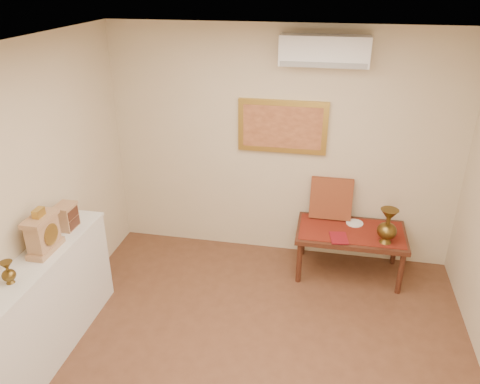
% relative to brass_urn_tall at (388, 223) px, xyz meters
% --- Properties ---
extents(ceiling, '(4.50, 4.50, 0.00)m').
position_rel_brass_urn_tall_xyz_m(ceiling, '(-1.20, -1.70, 1.91)').
color(ceiling, white).
rests_on(ceiling, ground).
extents(wall_back, '(4.00, 0.02, 2.70)m').
position_rel_brass_urn_tall_xyz_m(wall_back, '(-1.20, 0.55, 0.56)').
color(wall_back, beige).
rests_on(wall_back, ground).
extents(brass_urn_small, '(0.11, 0.11, 0.24)m').
position_rel_brass_urn_tall_xyz_m(brass_urn_small, '(-3.02, -1.91, 0.31)').
color(brass_urn_small, brown).
rests_on(brass_urn_small, display_ledge).
extents(table_cloth, '(1.14, 0.59, 0.01)m').
position_rel_brass_urn_tall_xyz_m(table_cloth, '(-0.35, 0.18, -0.24)').
color(table_cloth, maroon).
rests_on(table_cloth, low_table).
extents(brass_urn_tall, '(0.21, 0.21, 0.47)m').
position_rel_brass_urn_tall_xyz_m(brass_urn_tall, '(0.00, 0.00, 0.00)').
color(brass_urn_tall, brown).
rests_on(brass_urn_tall, table_cloth).
extents(plate, '(0.19, 0.19, 0.01)m').
position_rel_brass_urn_tall_xyz_m(plate, '(-0.31, 0.34, -0.23)').
color(plate, white).
rests_on(plate, table_cloth).
extents(menu, '(0.21, 0.27, 0.01)m').
position_rel_brass_urn_tall_xyz_m(menu, '(-0.49, -0.02, -0.23)').
color(menu, maroon).
rests_on(menu, table_cloth).
extents(cushion, '(0.48, 0.20, 0.49)m').
position_rel_brass_urn_tall_xyz_m(cushion, '(-0.60, 0.45, 0.00)').
color(cushion, '#5F1313').
rests_on(cushion, table_cloth).
extents(display_ledge, '(0.37, 2.02, 0.98)m').
position_rel_brass_urn_tall_xyz_m(display_ledge, '(-3.02, -1.70, -0.30)').
color(display_ledge, silver).
rests_on(display_ledge, floor).
extents(mantel_clock, '(0.17, 0.36, 0.41)m').
position_rel_brass_urn_tall_xyz_m(mantel_clock, '(-3.00, -1.45, 0.36)').
color(mantel_clock, tan).
rests_on(mantel_clock, display_ledge).
extents(wooden_chest, '(0.16, 0.21, 0.24)m').
position_rel_brass_urn_tall_xyz_m(wooden_chest, '(-3.03, -1.04, 0.31)').
color(wooden_chest, tan).
rests_on(wooden_chest, display_ledge).
extents(low_table, '(1.20, 0.70, 0.55)m').
position_rel_brass_urn_tall_xyz_m(low_table, '(-0.35, 0.18, -0.31)').
color(low_table, '#452114').
rests_on(low_table, floor).
extents(painting, '(1.00, 0.06, 0.60)m').
position_rel_brass_urn_tall_xyz_m(painting, '(-1.20, 0.53, 0.81)').
color(painting, '#B7933A').
rests_on(painting, wall_back).
extents(ac_unit, '(0.90, 0.25, 0.30)m').
position_rel_brass_urn_tall_xyz_m(ac_unit, '(-0.80, 0.42, 1.65)').
color(ac_unit, white).
rests_on(ac_unit, wall_back).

